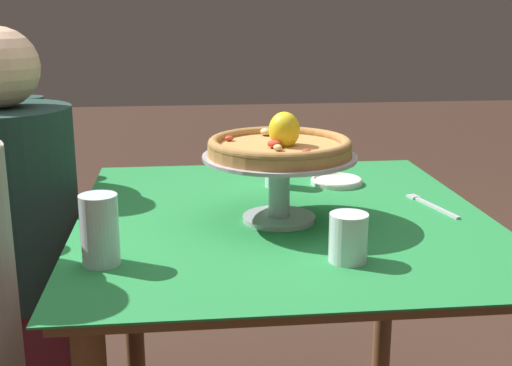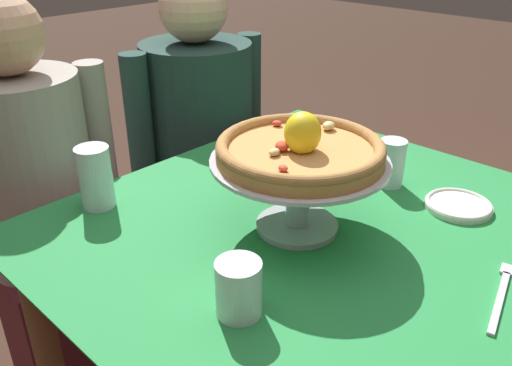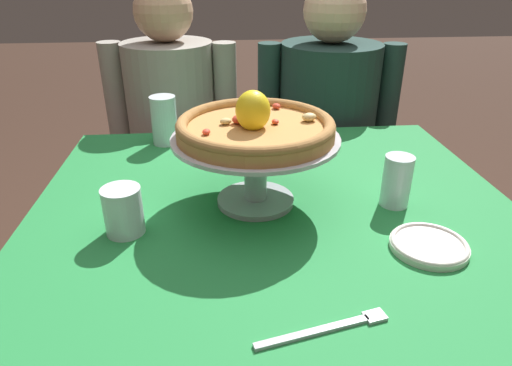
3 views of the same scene
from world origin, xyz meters
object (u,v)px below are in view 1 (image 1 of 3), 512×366
Objects in this scene: water_glass_side_right at (276,168)px; diner_right at (17,252)px; water_glass_side_left at (348,240)px; water_glass_back_left at (100,234)px; side_plate at (337,181)px; dinner_fork at (430,205)px; pizza_stand at (279,176)px; pizza at (280,145)px.

water_glass_side_right is 0.10× the size of diner_right.
water_glass_side_left is at bearing -127.09° from diner_right.
water_glass_back_left is at bearing 85.67° from water_glass_side_left.
water_glass_side_right is 0.18m from side_plate.
diner_right is (0.25, 1.08, -0.18)m from dinner_fork.
water_glass_side_right reaches higher than water_glass_side_left.
side_plate is (0.31, -0.21, -0.10)m from pizza_stand.
pizza_stand is 0.38m from side_plate.
side_plate is (0.00, -0.17, -0.04)m from water_glass_side_right.
pizza is at bearing 100.87° from dinner_fork.
pizza_stand is 0.81m from diner_right.
pizza is 1.58× the size of dinner_fork.
water_glass_side_right is at bearing -37.94° from water_glass_back_left.
water_glass_back_left reaches higher than water_glass_side_right.
water_glass_side_left is at bearing 139.28° from dinner_fork.
pizza_stand is at bearing -58.78° from water_glass_back_left.
water_glass_back_left is at bearing 142.06° from water_glass_side_right.
dinner_fork is (-0.23, -0.36, -0.05)m from water_glass_side_right.
dinner_fork is at bearing -79.13° from pizza.
side_plate is 0.12× the size of diner_right.
pizza is 2.86× the size of water_glass_side_right.
pizza_stand is 1.70× the size of dinner_fork.
water_glass_back_left is 1.22× the size of water_glass_side_right.
dinner_fork is at bearing -40.72° from water_glass_side_left.
pizza is 0.46m from water_glass_back_left.
water_glass_side_right reaches higher than side_plate.
water_glass_side_left reaches higher than dinner_fork.
water_glass_side_left is (-0.57, -0.06, -0.01)m from water_glass_side_right.
water_glass_side_right is (0.30, -0.04, -0.06)m from pizza_stand.
water_glass_side_right is 0.75m from diner_right.
pizza_stand is 0.29m from water_glass_side_left.
side_plate is (0.54, -0.59, -0.05)m from water_glass_back_left.
diner_right is (0.02, 0.89, -0.18)m from side_plate.
side_plate is at bearing -47.52° from water_glass_back_left.
dinner_fork is at bearing -68.42° from water_glass_back_left.
water_glass_back_left is 0.80m from side_plate.
pizza_stand is 2.45× the size of side_plate.
water_glass_side_right is (0.30, -0.04, -0.13)m from pizza.
water_glass_side_left is at bearing 169.25° from side_plate.
water_glass_side_right is at bearing 6.26° from water_glass_side_left.
pizza_stand is at bearing 20.15° from water_glass_side_left.
pizza is at bearing 20.07° from water_glass_side_left.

